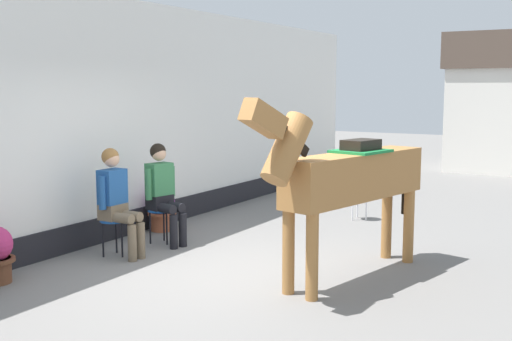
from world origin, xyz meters
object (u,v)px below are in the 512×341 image
object	(u,v)px
seated_visitor_near	(116,197)
saddled_horse_center	(348,177)
spare_stool_white	(359,195)
flower_planter_far	(162,209)
seated_visitor_far	(163,188)

from	to	relation	value
seated_visitor_near	saddled_horse_center	size ratio (longest dim) A/B	0.47
saddled_horse_center	spare_stool_white	distance (m)	3.41
seated_visitor_near	flower_planter_far	bearing A→B (deg)	107.15
saddled_horse_center	flower_planter_far	bearing A→B (deg)	165.31
flower_planter_far	spare_stool_white	size ratio (longest dim) A/B	1.39
seated_visitor_near	saddled_horse_center	bearing A→B (deg)	11.38
seated_visitor_far	spare_stool_white	xyz separation A→B (m)	(1.73, 2.91, -0.38)
seated_visitor_near	flower_planter_far	xyz separation A→B (m)	(-0.45, 1.46, -0.44)
seated_visitor_near	spare_stool_white	xyz separation A→B (m)	(1.82, 3.72, -0.38)
seated_visitor_far	saddled_horse_center	world-z (taller)	saddled_horse_center
flower_planter_far	saddled_horse_center	bearing A→B (deg)	-14.69
seated_visitor_far	saddled_horse_center	size ratio (longest dim) A/B	0.47
flower_planter_far	spare_stool_white	distance (m)	3.21
spare_stool_white	flower_planter_far	bearing A→B (deg)	-135.04
seated_visitor_far	seated_visitor_near	bearing A→B (deg)	-96.16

